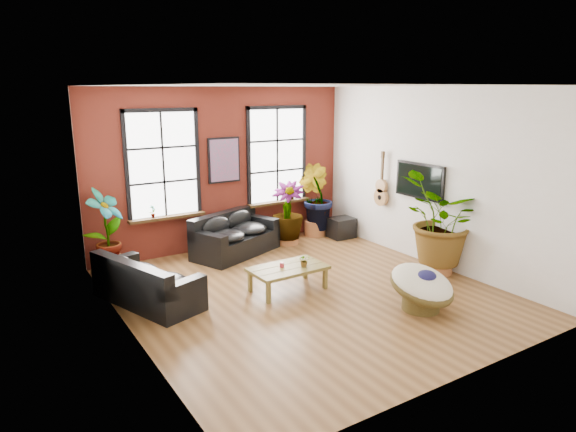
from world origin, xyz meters
The scene contains 19 objects.
room centered at (0.00, 0.15, 1.75)m, with size 6.04×6.54×3.54m.
sofa_back centered at (-0.09, 2.63, 0.40)m, with size 2.12×1.57×0.88m.
sofa_left centered at (-2.50, 1.04, 0.36)m, with size 1.43×2.16×0.79m.
coffee_table centered at (-0.21, 0.28, 0.38)m, with size 1.35×0.79×0.51m.
papasan_chair centered at (1.16, -1.56, 0.40)m, with size 1.22×1.24×0.78m.
poster centered at (0.00, 3.18, 1.95)m, with size 0.74×0.06×0.98m.
tv_wall_unit centered at (2.93, 0.60, 1.54)m, with size 0.13×1.86×1.20m.
media_box centered at (2.62, 2.37, 0.24)m, with size 0.59×0.49×0.48m.
pot_back_left centered at (-2.67, 2.80, 0.18)m, with size 0.49×0.49×0.36m.
pot_back_right centered at (2.20, 2.86, 0.18)m, with size 0.66×0.66×0.37m.
pot_right_wall centered at (2.70, -0.54, 0.20)m, with size 0.68×0.68×0.39m.
pot_mid centered at (1.28, 2.64, 0.18)m, with size 0.56×0.56×0.37m.
floor_plant_back_left centered at (-2.65, 2.81, 0.91)m, with size 0.80×0.54×1.52m, color #124612.
floor_plant_back_right centered at (2.22, 2.90, 0.93)m, with size 0.86×0.69×1.56m, color #124612.
floor_plant_right_wall centered at (2.69, -0.56, 1.05)m, with size 1.60×1.38×1.77m, color #124612.
floor_plant_mid centered at (1.26, 2.60, 0.78)m, with size 0.72×0.72×1.29m, color #124612.
table_plant centered at (0.05, 0.15, 0.54)m, with size 0.20×0.18×0.23m, color #124612.
sill_plant_left centered at (-1.65, 3.13, 1.04)m, with size 0.14×0.10×0.27m, color #124612.
sill_plant_right centered at (1.70, 3.13, 1.04)m, with size 0.15×0.15×0.27m, color #124612.
Camera 1 is at (-4.74, -6.88, 3.47)m, focal length 32.00 mm.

